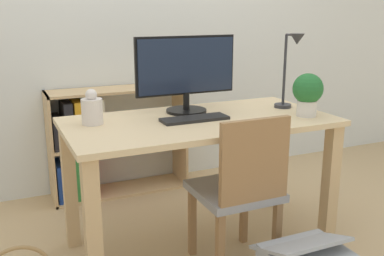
# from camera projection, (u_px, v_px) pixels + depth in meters

# --- Properties ---
(ground_plane) EXTENTS (10.00, 10.00, 0.00)m
(ground_plane) POSITION_uv_depth(u_px,v_px,m) (199.00, 245.00, 2.57)
(ground_plane) COLOR tan
(wall_back) EXTENTS (8.00, 0.05, 2.60)m
(wall_back) POSITION_uv_depth(u_px,v_px,m) (134.00, 10.00, 3.23)
(wall_back) COLOR silver
(wall_back) RESTS_ON ground_plane
(desk) EXTENTS (1.42, 0.72, 0.75)m
(desk) POSITION_uv_depth(u_px,v_px,m) (200.00, 143.00, 2.41)
(desk) COLOR #D8BC8C
(desk) RESTS_ON ground_plane
(monitor) EXTENTS (0.58, 0.23, 0.42)m
(monitor) POSITION_uv_depth(u_px,v_px,m) (186.00, 70.00, 2.48)
(monitor) COLOR black
(monitor) RESTS_ON desk
(keyboard) EXTENTS (0.36, 0.12, 0.02)m
(keyboard) POSITION_uv_depth(u_px,v_px,m) (195.00, 119.00, 2.35)
(keyboard) COLOR black
(keyboard) RESTS_ON desk
(vase) EXTENTS (0.11, 0.11, 0.18)m
(vase) POSITION_uv_depth(u_px,v_px,m) (92.00, 110.00, 2.25)
(vase) COLOR silver
(vase) RESTS_ON desk
(desk_lamp) EXTENTS (0.10, 0.19, 0.43)m
(desk_lamp) POSITION_uv_depth(u_px,v_px,m) (291.00, 64.00, 2.54)
(desk_lamp) COLOR #2D2D33
(desk_lamp) RESTS_ON desk
(potted_plant) EXTENTS (0.16, 0.16, 0.23)m
(potted_plant) POSITION_uv_depth(u_px,v_px,m) (308.00, 92.00, 2.41)
(potted_plant) COLOR silver
(potted_plant) RESTS_ON desk
(chair) EXTENTS (0.40, 0.40, 0.83)m
(chair) POSITION_uv_depth(u_px,v_px,m) (240.00, 188.00, 2.23)
(chair) COLOR gray
(chair) RESTS_ON ground_plane
(bookshelf) EXTENTS (0.97, 0.28, 0.77)m
(bookshelf) POSITION_uv_depth(u_px,v_px,m) (94.00, 144.00, 3.16)
(bookshelf) COLOR tan
(bookshelf) RESTS_ON ground_plane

